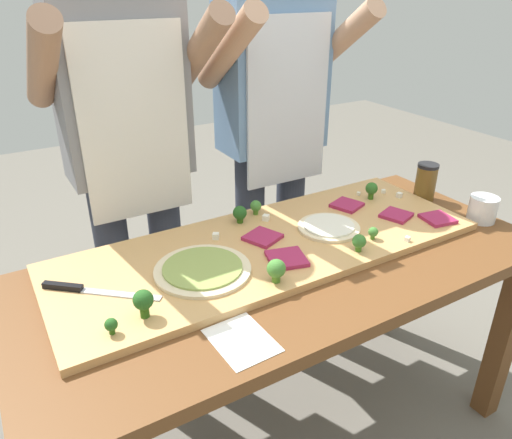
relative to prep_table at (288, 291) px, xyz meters
name	(u,v)px	position (x,y,z in m)	size (l,w,h in m)	color
ground_plane	(283,435)	(0.00, 0.00, -0.64)	(8.00, 8.00, 0.00)	#6B665B
prep_table	(288,291)	(0.00, 0.00, 0.00)	(1.60, 0.71, 0.74)	brown
cutting_board	(270,246)	(-0.01, 0.09, 0.12)	(1.34, 0.48, 0.02)	tan
chefs_knife	(84,289)	(-0.57, 0.12, 0.14)	(0.26, 0.23, 0.02)	#B7BABF
pizza_whole_pesto_green	(203,269)	(-0.26, 0.05, 0.14)	(0.27, 0.27, 0.02)	beige
pizza_whole_white_garlic	(329,227)	(0.20, 0.07, 0.14)	(0.20, 0.20, 0.02)	beige
pizza_slice_center	(396,215)	(0.46, 0.02, 0.14)	(0.09, 0.09, 0.01)	#9E234C
pizza_slice_near_left	(263,237)	(-0.02, 0.12, 0.14)	(0.10, 0.10, 0.01)	#9E234C
pizza_slice_near_right	(347,205)	(0.37, 0.18, 0.14)	(0.09, 0.09, 0.01)	#9E234C
pizza_slice_far_left	(287,259)	(-0.02, -0.02, 0.14)	(0.11, 0.11, 0.01)	#9E234C
pizza_slice_far_right	(438,219)	(0.56, -0.07, 0.14)	(0.09, 0.09, 0.01)	#9E234C
broccoli_floret_back_left	(373,232)	(0.28, -0.05, 0.15)	(0.03, 0.03, 0.04)	#487A23
broccoli_floret_center_left	(240,213)	(-0.02, 0.26, 0.16)	(0.05, 0.05, 0.06)	#2C5915
broccoli_floret_front_left	(276,269)	(-0.11, -0.10, 0.17)	(0.05, 0.05, 0.07)	#487A23
broccoli_floret_back_mid	(359,242)	(0.19, -0.09, 0.16)	(0.04, 0.04, 0.05)	#3F7220
broccoli_floret_back_right	(143,301)	(-0.46, -0.07, 0.17)	(0.05, 0.05, 0.07)	#2C5915
broccoli_floret_center_right	(111,325)	(-0.55, -0.09, 0.15)	(0.03, 0.03, 0.04)	#2C5915
broccoli_floret_front_mid	(256,206)	(0.06, 0.29, 0.16)	(0.04, 0.04, 0.05)	#487A23
broccoli_floret_front_right	(372,189)	(0.49, 0.18, 0.17)	(0.04, 0.04, 0.06)	#366618
cheese_crumble_a	(407,239)	(0.36, -0.12, 0.14)	(0.01, 0.01, 0.01)	white
cheese_crumble_b	(216,236)	(-0.14, 0.20, 0.14)	(0.02, 0.02, 0.02)	white
cheese_crumble_c	(399,195)	(0.59, 0.14, 0.14)	(0.02, 0.02, 0.02)	white
cheese_crumble_d	(359,194)	(0.47, 0.23, 0.14)	(0.01, 0.01, 0.01)	silver
cheese_crumble_e	(383,191)	(0.57, 0.20, 0.14)	(0.01, 0.01, 0.01)	white
cheese_crumble_f	(266,218)	(0.06, 0.23, 0.14)	(0.02, 0.02, 0.02)	white
flour_cup	(482,210)	(0.73, -0.11, 0.15)	(0.10, 0.10, 0.09)	white
sauce_jar	(426,182)	(0.70, 0.12, 0.18)	(0.08, 0.08, 0.14)	brown
recipe_note	(242,340)	(-0.29, -0.24, 0.11)	(0.13, 0.17, 0.00)	white
cook_left	(129,146)	(-0.29, 0.54, 0.36)	(0.54, 0.39, 1.67)	#333847
cook_right	(273,123)	(0.28, 0.54, 0.36)	(0.54, 0.39, 1.67)	#333847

